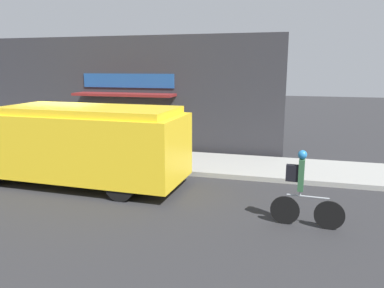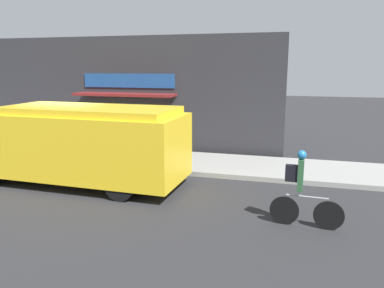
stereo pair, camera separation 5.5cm
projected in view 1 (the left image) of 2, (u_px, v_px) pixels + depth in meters
name	position (u px, v px, depth m)	size (l,w,h in m)	color
ground_plane	(71.00, 167.00, 13.11)	(70.00, 70.00, 0.00)	#2B2B2D
sidewalk	(91.00, 156.00, 14.39)	(28.00, 2.74, 0.15)	#999993
storefront	(110.00, 94.00, 15.54)	(14.25, 1.08, 4.64)	#2D2D33
school_bus	(80.00, 144.00, 11.00)	(6.95, 2.85, 2.32)	yellow
cyclist	(302.00, 191.00, 8.09)	(1.57, 0.21, 1.71)	black
trash_bin	(82.00, 139.00, 15.00)	(0.52, 0.52, 0.90)	#2D5138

